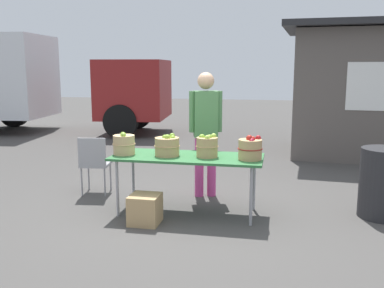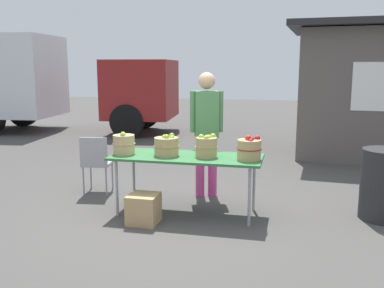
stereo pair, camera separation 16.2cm
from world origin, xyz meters
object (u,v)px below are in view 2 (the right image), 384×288
vendor_adult (207,125)px  produce_crate (144,209)px  apple_basket_green_2 (206,146)px  apple_basket_red_0 (249,149)px  market_table (187,159)px  folding_chair (96,160)px  apple_basket_green_0 (124,144)px  box_truck (20,80)px  apple_basket_green_1 (167,146)px

vendor_adult → produce_crate: bearing=51.0°
apple_basket_green_2 → apple_basket_red_0: (0.54, -0.05, -0.00)m
market_table → folding_chair: folding_chair is taller
apple_basket_green_0 → box_truck: 8.35m
apple_basket_green_2 → apple_basket_red_0: 0.54m
apple_basket_green_2 → apple_basket_green_0: bearing=-177.3°
market_table → folding_chair: (-1.51, 0.54, -0.20)m
market_table → apple_basket_green_0: (-0.82, -0.06, 0.18)m
apple_basket_green_1 → apple_basket_green_2: bearing=3.1°
box_truck → apple_basket_red_0: bearing=-45.8°
vendor_adult → box_truck: bearing=-55.5°
produce_crate → apple_basket_red_0: bearing=19.1°
market_table → apple_basket_green_0: size_ratio=6.44×
apple_basket_red_0 → box_truck: bearing=140.0°
market_table → produce_crate: 0.83m
vendor_adult → apple_basket_green_1: bearing=50.2°
apple_basket_green_0 → produce_crate: size_ratio=0.83×
folding_chair → produce_crate: 1.53m
market_table → apple_basket_green_1: apple_basket_green_1 is taller
apple_basket_green_1 → folding_chair: bearing=155.1°
apple_basket_green_0 → apple_basket_red_0: bearing=0.1°
apple_basket_green_1 → produce_crate: 0.84m
market_table → apple_basket_green_0: 0.84m
box_truck → folding_chair: bearing=-53.7°
apple_basket_red_0 → apple_basket_green_0: bearing=-179.9°
apple_basket_red_0 → vendor_adult: (-0.69, 0.85, 0.17)m
apple_basket_green_0 → vendor_adult: 1.26m
apple_basket_red_0 → vendor_adult: 1.11m
apple_basket_red_0 → box_truck: size_ratio=0.04×
market_table → folding_chair: bearing=160.2°
apple_basket_green_0 → apple_basket_green_1: bearing=2.3°
market_table → apple_basket_green_1: size_ratio=5.81×
apple_basket_green_0 → market_table: bearing=4.4°
apple_basket_green_1 → produce_crate: (-0.17, -0.44, -0.70)m
apple_basket_red_0 → folding_chair: size_ratio=0.35×
apple_basket_green_1 → apple_basket_red_0: size_ratio=1.08×
apple_basket_green_2 → apple_basket_green_1: bearing=-176.9°
folding_chair → vendor_adult: bearing=-179.5°
apple_basket_green_2 → vendor_adult: 0.83m
apple_basket_green_0 → folding_chair: apple_basket_green_0 is taller
apple_basket_green_0 → apple_basket_green_2: bearing=2.7°
apple_basket_green_2 → apple_basket_red_0: apple_basket_red_0 is taller
apple_basket_red_0 → folding_chair: 2.41m
apple_basket_green_1 → apple_basket_red_0: bearing=-1.1°
apple_basket_green_2 → produce_crate: 1.08m
apple_basket_green_1 → vendor_adult: 0.91m
apple_basket_green_1 → apple_basket_green_2: size_ratio=1.12×
market_table → folding_chair: 1.61m
vendor_adult → produce_crate: size_ratio=5.05×
apple_basket_green_0 → apple_basket_green_2: (1.07, 0.05, 0.00)m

